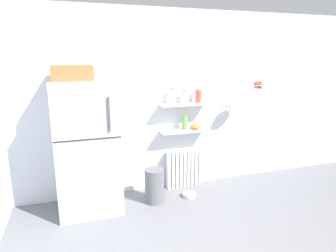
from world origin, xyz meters
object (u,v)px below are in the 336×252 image
refrigerator (87,144)px  trash_bin (155,186)px  radiator (184,169)px  storage_jar_2 (198,96)px  shelf_bowl (195,127)px  vase (185,123)px  storage_jar_1 (185,97)px  pet_food_bowl (189,195)px  hanging_fruit_basket (258,85)px  storage_jar_0 (172,96)px

refrigerator → trash_bin: (0.85, -0.09, -0.64)m
radiator → trash_bin: bearing=-148.1°
trash_bin → storage_jar_2: bearing=22.8°
radiator → trash_bin: (-0.56, -0.35, -0.05)m
refrigerator → shelf_bowl: (1.57, 0.22, 0.06)m
radiator → trash_bin: 0.66m
storage_jar_2 → vase: size_ratio=0.96×
shelf_bowl → storage_jar_2: bearing=0.0°
storage_jar_1 → trash_bin: bearing=-150.4°
storage_jar_1 → storage_jar_2: (0.20, 0.00, 0.00)m
storage_jar_1 → shelf_bowl: bearing=0.0°
shelf_bowl → pet_food_bowl: shelf_bowl is taller
vase → hanging_fruit_basket: size_ratio=0.74×
storage_jar_0 → pet_food_bowl: storage_jar_0 is taller
pet_food_bowl → vase: bearing=81.6°
vase → shelf_bowl: vase is taller
hanging_fruit_basket → trash_bin: bearing=-179.5°
storage_jar_2 → shelf_bowl: (-0.03, -0.00, -0.46)m
storage_jar_0 → storage_jar_2: 0.40m
pet_food_bowl → hanging_fruit_basket: hanging_fruit_basket is taller
vase → trash_bin: size_ratio=0.45×
storage_jar_0 → trash_bin: size_ratio=0.49×
refrigerator → storage_jar_0: bearing=10.5°
storage_jar_0 → storage_jar_2: bearing=0.0°
refrigerator → storage_jar_2: size_ratio=9.18×
refrigerator → storage_jar_1: refrigerator is taller
hanging_fruit_basket → refrigerator: bearing=178.1°
storage_jar_0 → trash_bin: bearing=-138.6°
refrigerator → hanging_fruit_basket: bearing=-1.9°
storage_jar_2 → pet_food_bowl: storage_jar_2 is taller
radiator → storage_jar_2: (0.20, -0.03, 1.11)m
trash_bin → storage_jar_0: bearing=41.4°
trash_bin → hanging_fruit_basket: hanging_fruit_basket is taller
radiator → storage_jar_0: size_ratio=2.45×
trash_bin → pet_food_bowl: trash_bin is taller
shelf_bowl → radiator: bearing=169.7°
storage_jar_0 → radiator: bearing=8.6°
storage_jar_2 → shelf_bowl: storage_jar_2 is taller
refrigerator → vase: refrigerator is taller
storage_jar_1 → vase: size_ratio=0.92×
radiator → storage_jar_0: bearing=-171.4°
vase → hanging_fruit_basket: bearing=-16.9°
storage_jar_2 → hanging_fruit_basket: size_ratio=0.71×
radiator → storage_jar_0: storage_jar_0 is taller
storage_jar_0 → storage_jar_1: bearing=0.0°
refrigerator → radiator: size_ratio=3.29×
radiator → shelf_bowl: 0.68m
shelf_bowl → pet_food_bowl: bearing=-123.3°
refrigerator → hanging_fruit_basket: 2.49m
refrigerator → pet_food_bowl: bearing=-4.8°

